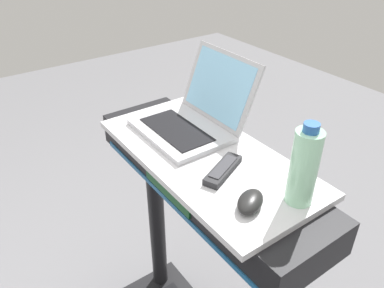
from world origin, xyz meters
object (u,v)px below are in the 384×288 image
(water_bottle, at_px, (304,167))
(laptop, at_px, (193,116))
(tv_remote, at_px, (223,170))
(computer_mouse, at_px, (250,201))

(water_bottle, bearing_deg, laptop, -179.76)
(water_bottle, xyz_separation_m, tv_remote, (-0.20, -0.08, -0.09))
(water_bottle, bearing_deg, computer_mouse, -114.03)
(laptop, bearing_deg, water_bottle, 3.75)
(laptop, distance_m, water_bottle, 0.46)
(laptop, height_order, computer_mouse, laptop)
(computer_mouse, distance_m, water_bottle, 0.16)
(tv_remote, bearing_deg, water_bottle, 22.07)
(water_bottle, relative_size, tv_remote, 1.37)
(water_bottle, height_order, tv_remote, water_bottle)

